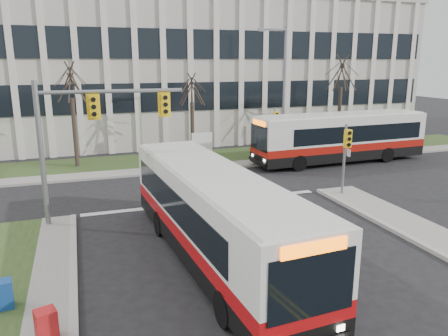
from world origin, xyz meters
TOP-DOWN VIEW (x-y plane):
  - ground at (0.00, 0.00)m, footprint 120.00×120.00m
  - sidewalk_cross at (5.00, 15.20)m, footprint 44.00×1.60m
  - building_lawn at (5.00, 18.00)m, footprint 44.00×5.00m
  - office_building at (5.00, 30.00)m, footprint 40.00×16.00m
  - mast_arm_signal at (-5.62, 7.16)m, footprint 6.11×0.38m
  - signal_pole_near at (7.20, 6.90)m, footprint 0.34×0.39m
  - signal_pole_far at (7.20, 15.40)m, footprint 0.34×0.39m
  - streetlight at (8.03, 16.20)m, footprint 2.15×0.25m
  - directory_sign at (2.50, 17.50)m, footprint 1.50×0.12m
  - tree_left at (-6.00, 18.00)m, footprint 1.80×1.80m
  - tree_mid at (2.00, 18.20)m, footprint 1.80×1.80m
  - tree_right at (14.00, 18.00)m, footprint 1.80×1.80m
  - bus_main at (-1.51, 1.82)m, footprint 3.46×12.22m
  - bus_cross at (11.47, 13.88)m, footprint 12.63×3.27m
  - newspaper_box_blue at (-8.15, 0.58)m, footprint 0.55×0.51m
  - newspaper_box_red at (-6.91, -1.40)m, footprint 0.61×0.58m

SIDE VIEW (x-z plane):
  - ground at x=0.00m, z-range 0.00..0.00m
  - building_lawn at x=5.00m, z-range 0.00..0.12m
  - sidewalk_cross at x=5.00m, z-range 0.00..0.14m
  - newspaper_box_blue at x=-8.15m, z-range 0.00..0.95m
  - newspaper_box_red at x=-6.91m, z-range 0.00..0.95m
  - directory_sign at x=2.50m, z-range 0.17..2.17m
  - bus_main at x=-1.51m, z-range 0.00..3.22m
  - bus_cross at x=11.47m, z-range 0.00..3.34m
  - signal_pole_near at x=7.20m, z-range 0.60..4.40m
  - signal_pole_far at x=7.20m, z-range 0.60..4.40m
  - mast_arm_signal at x=-5.62m, z-range 1.16..7.36m
  - tree_mid at x=2.00m, z-range 1.47..8.29m
  - streetlight at x=8.03m, z-range 0.59..9.79m
  - tree_left at x=-6.00m, z-range 1.66..9.36m
  - tree_right at x=14.00m, z-range 1.78..10.03m
  - office_building at x=5.00m, z-range 0.00..12.00m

